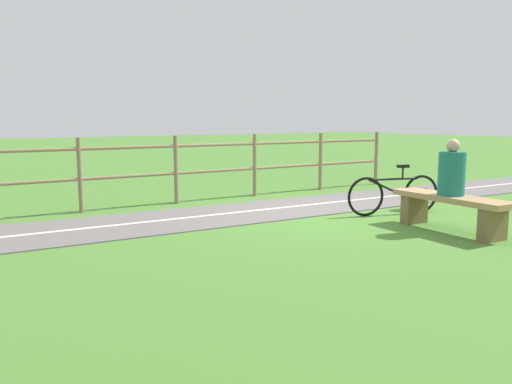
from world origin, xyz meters
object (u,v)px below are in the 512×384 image
object	(u,v)px
person_seated	(452,172)
backpack	(416,199)
bench	(451,207)
bicycle	(394,194)

from	to	relation	value
person_seated	backpack	distance (m)	1.82
person_seated	backpack	world-z (taller)	person_seated
bench	backpack	distance (m)	1.73
person_seated	bicycle	xyz separation A→B (m)	(1.32, -0.35, -0.51)
bicycle	backpack	xyz separation A→B (m)	(0.06, -0.65, -0.15)
backpack	person_seated	bearing A→B (deg)	143.98
bicycle	bench	bearing A→B (deg)	93.02
bench	backpack	size ratio (longest dim) A/B	4.61
bench	bicycle	xyz separation A→B (m)	(1.34, -0.35, -0.01)
bench	backpack	world-z (taller)	bench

